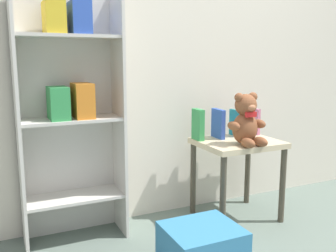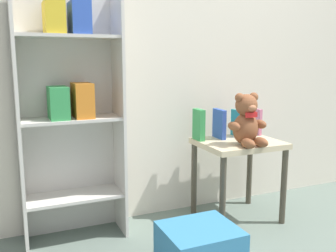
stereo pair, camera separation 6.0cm
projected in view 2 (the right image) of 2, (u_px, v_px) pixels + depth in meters
wall_back at (195, 36)px, 2.63m from camera, size 4.80×0.06×2.50m
bookshelf_side at (69, 103)px, 2.21m from camera, size 0.60×0.27×1.49m
display_table at (238, 154)px, 2.53m from camera, size 0.53×0.44×0.55m
teddy_bear at (247, 121)px, 2.37m from camera, size 0.25×0.23×0.33m
book_standing_green at (199, 125)px, 2.53m from camera, size 0.04×0.12×0.21m
book_standing_blue at (219, 124)px, 2.58m from camera, size 0.04×0.15×0.20m
book_standing_teal at (237, 123)px, 2.66m from camera, size 0.03×0.13×0.19m
book_standing_pink at (256, 122)px, 2.71m from camera, size 0.02×0.11×0.19m
storage_bin at (199, 248)px, 1.97m from camera, size 0.39×0.34×0.23m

